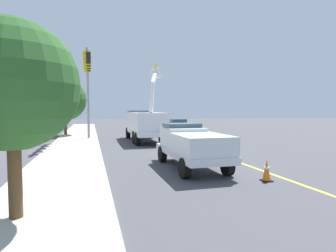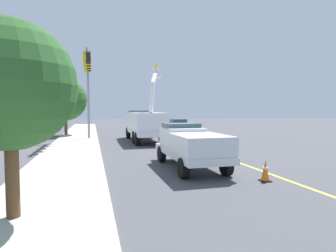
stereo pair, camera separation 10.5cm
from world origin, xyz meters
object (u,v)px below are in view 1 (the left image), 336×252
Objects in this scene: traffic_cone_leading at (267,171)px; traffic_signal_mast at (88,75)px; utility_bucket_truck at (145,123)px; service_pickup_truck at (191,145)px; traffic_cone_mid_rear at (155,132)px; passing_minivan at (176,125)px; traffic_cone_mid_front at (184,143)px.

traffic_cone_leading is 0.10× the size of traffic_signal_mast.
utility_bucket_truck reaches higher than service_pickup_truck.
traffic_signal_mast is (-4.30, 6.07, 5.31)m from traffic_cone_mid_rear.
passing_minivan is 12.53m from traffic_signal_mast.
traffic_signal_mast is at bearing 30.96° from traffic_cone_leading.
service_pickup_truck is 14.32m from traffic_signal_mast.
traffic_cone_mid_rear is (19.00, 2.75, -0.00)m from traffic_cone_leading.
traffic_signal_mast is at bearing 28.37° from service_pickup_truck.
traffic_cone_leading is 9.59m from traffic_cone_mid_front.
traffic_cone_leading is at bearing -149.04° from traffic_signal_mast.
passing_minivan is 5.99× the size of traffic_cone_leading.
traffic_signal_mast reaches higher than traffic_cone_leading.
passing_minivan is (7.66, -3.98, -0.64)m from utility_bucket_truck.
traffic_cone_mid_rear is (16.24, 0.38, -0.71)m from service_pickup_truck.
traffic_cone_mid_front is at bearing -153.59° from utility_bucket_truck.
traffic_cone_leading is (-2.76, -2.37, -0.71)m from service_pickup_truck.
traffic_cone_leading is 19.20m from traffic_cone_mid_rear.
passing_minivan is at bearing -6.95° from service_pickup_truck.
traffic_cone_mid_front is at bearing 8.66° from traffic_cone_leading.
traffic_cone_leading is at bearing -164.75° from utility_bucket_truck.
service_pickup_truck reaches higher than passing_minivan.
passing_minivan reaches higher than traffic_cone_mid_front.
traffic_cone_mid_rear is at bearing 139.59° from passing_minivan.
traffic_cone_mid_front is (-12.75, 1.44, -0.55)m from passing_minivan.
utility_bucket_truck is at bearing 7.72° from service_pickup_truck.
utility_bucket_truck reaches higher than traffic_cone_mid_rear.
traffic_cone_mid_front is 1.03× the size of traffic_cone_mid_rear.
traffic_cone_leading is (-14.58, -3.97, -1.20)m from utility_bucket_truck.
service_pickup_truck is at bearing 40.67° from traffic_cone_leading.
utility_bucket_truck reaches higher than passing_minivan.
passing_minivan is 6.05× the size of traffic_cone_mid_rear.
service_pickup_truck reaches higher than traffic_cone_mid_front.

